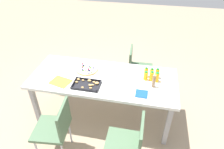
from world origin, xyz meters
TOP-DOWN VIEW (x-y plane):
  - ground_plane at (0.00, 0.00)m, footprint 12.00×12.00m
  - party_table at (0.00, 0.00)m, footprint 2.01×0.84m
  - chair_far_right at (0.40, 0.75)m, footprint 0.44×0.44m
  - chair_near_left at (-0.41, -0.74)m, footprint 0.42×0.42m
  - chair_far_left at (-0.48, 0.79)m, footprint 0.40×0.40m
  - juice_bottle_0 at (-0.72, -0.15)m, footprint 0.05×0.05m
  - juice_bottle_1 at (-0.65, -0.15)m, footprint 0.05×0.05m
  - juice_bottle_2 at (-0.57, -0.14)m, footprint 0.05×0.05m
  - juice_bottle_3 at (-0.72, -0.06)m, footprint 0.06×0.06m
  - juice_bottle_4 at (-0.65, -0.07)m, footprint 0.05×0.05m
  - juice_bottle_5 at (-0.57, -0.07)m, footprint 0.05×0.05m
  - fruit_pizza at (0.27, -0.14)m, footprint 0.33×0.33m
  - snack_tray at (0.16, 0.21)m, footprint 0.36×0.23m
  - plate_stack at (-0.09, -0.07)m, footprint 0.18×0.18m
  - napkin_stack at (-0.55, 0.24)m, footprint 0.15×0.15m
  - cardboard_tube at (-0.68, 0.07)m, footprint 0.04×0.04m
  - paper_folder at (0.53, 0.21)m, footprint 0.30×0.26m

SIDE VIEW (x-z plane):
  - ground_plane at x=0.00m, z-range 0.00..0.00m
  - chair_far_right at x=0.40m, z-range 0.09..0.92m
  - chair_near_left at x=-0.41m, z-range 0.09..0.92m
  - chair_far_left at x=-0.48m, z-range 0.09..0.92m
  - party_table at x=0.00m, z-range 0.30..1.05m
  - paper_folder at x=0.53m, z-range 0.75..0.75m
  - napkin_stack at x=-0.55m, z-range 0.75..0.76m
  - plate_stack at x=-0.09m, z-range 0.75..0.77m
  - snack_tray at x=0.16m, z-range 0.74..0.78m
  - fruit_pizza at x=0.27m, z-range 0.74..0.78m
  - juice_bottle_5 at x=-0.57m, z-range 0.74..0.88m
  - juice_bottle_1 at x=-0.65m, z-range 0.74..0.88m
  - juice_bottle_4 at x=-0.65m, z-range 0.74..0.88m
  - juice_bottle_3 at x=-0.72m, z-range 0.74..0.88m
  - juice_bottle_0 at x=-0.72m, z-range 0.74..0.89m
  - juice_bottle_2 at x=-0.57m, z-range 0.74..0.89m
  - cardboard_tube at x=-0.68m, z-range 0.75..0.93m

